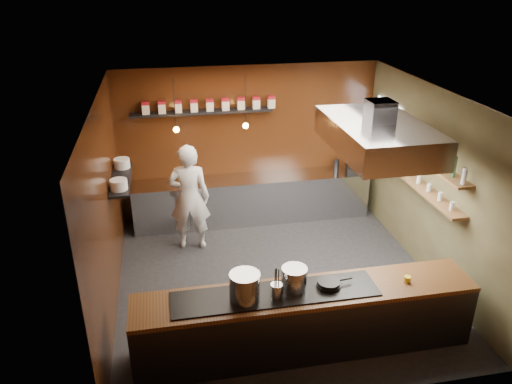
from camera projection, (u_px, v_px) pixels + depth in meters
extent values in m
plane|color=black|center=(277.00, 280.00, 8.09)|extent=(5.00, 5.00, 0.00)
plane|color=#391D0A|center=(249.00, 143.00, 9.70)|extent=(5.00, 0.00, 5.00)
plane|color=#391D0A|center=(106.00, 211.00, 7.04)|extent=(0.00, 5.00, 5.00)
plane|color=#4C462B|center=(432.00, 184.00, 7.90)|extent=(0.00, 5.00, 5.00)
plane|color=silver|center=(280.00, 98.00, 6.84)|extent=(5.00, 5.00, 0.00)
plane|color=white|center=(386.00, 128.00, 9.24)|extent=(0.00, 1.00, 1.00)
cube|color=silver|center=(252.00, 199.00, 9.84)|extent=(4.60, 0.65, 0.90)
cube|color=#38383D|center=(305.00, 322.00, 6.48)|extent=(4.40, 0.70, 0.86)
cube|color=brown|center=(306.00, 293.00, 6.29)|extent=(4.40, 0.72, 0.06)
cube|color=black|center=(276.00, 294.00, 6.21)|extent=(2.60, 0.55, 0.02)
cube|color=black|center=(202.00, 112.00, 9.13)|extent=(2.60, 0.26, 0.04)
cube|color=black|center=(121.00, 179.00, 7.94)|extent=(0.30, 1.40, 0.04)
cube|color=#8E5F39|center=(417.00, 153.00, 7.96)|extent=(0.26, 2.80, 0.04)
cube|color=#8E5F39|center=(413.00, 180.00, 8.16)|extent=(0.26, 2.80, 0.04)
cube|color=#38383D|center=(380.00, 111.00, 6.77)|extent=(0.35, 0.35, 0.30)
cube|color=silver|center=(377.00, 136.00, 6.92)|extent=(1.20, 2.00, 0.40)
cube|color=white|center=(376.00, 150.00, 7.00)|extent=(1.00, 1.80, 0.02)
cylinder|color=black|center=(175.00, 104.00, 8.31)|extent=(0.01, 0.01, 0.90)
sphere|color=orange|center=(176.00, 130.00, 8.50)|extent=(0.10, 0.10, 0.10)
cylinder|color=black|center=(245.00, 100.00, 8.51)|extent=(0.01, 0.01, 0.90)
sphere|color=orange|center=(246.00, 126.00, 8.70)|extent=(0.10, 0.10, 0.10)
cube|color=beige|center=(146.00, 109.00, 8.91)|extent=(0.13, 0.13, 0.17)
cube|color=maroon|center=(145.00, 103.00, 8.87)|extent=(0.13, 0.13, 0.05)
cube|color=beige|center=(162.00, 109.00, 8.96)|extent=(0.13, 0.13, 0.17)
cube|color=maroon|center=(162.00, 102.00, 8.92)|extent=(0.13, 0.13, 0.05)
cube|color=beige|center=(178.00, 108.00, 9.01)|extent=(0.13, 0.13, 0.17)
cube|color=maroon|center=(178.00, 102.00, 8.97)|extent=(0.14, 0.13, 0.05)
cube|color=beige|center=(194.00, 107.00, 9.06)|extent=(0.13, 0.13, 0.17)
cube|color=maroon|center=(194.00, 101.00, 9.02)|extent=(0.13, 0.13, 0.05)
cube|color=beige|center=(210.00, 106.00, 9.11)|extent=(0.13, 0.13, 0.17)
cube|color=maroon|center=(210.00, 100.00, 9.07)|extent=(0.14, 0.13, 0.05)
cube|color=beige|center=(225.00, 105.00, 9.16)|extent=(0.13, 0.13, 0.17)
cube|color=maroon|center=(225.00, 100.00, 9.11)|extent=(0.14, 0.13, 0.05)
cube|color=beige|center=(241.00, 105.00, 9.21)|extent=(0.13, 0.13, 0.17)
cube|color=maroon|center=(241.00, 99.00, 9.16)|extent=(0.14, 0.13, 0.05)
cube|color=beige|center=(256.00, 104.00, 9.26)|extent=(0.13, 0.13, 0.17)
cube|color=maroon|center=(256.00, 98.00, 9.21)|extent=(0.14, 0.13, 0.05)
cube|color=beige|center=(271.00, 103.00, 9.31)|extent=(0.13, 0.13, 0.17)
cube|color=maroon|center=(271.00, 97.00, 9.26)|extent=(0.14, 0.13, 0.05)
cylinder|color=white|center=(119.00, 185.00, 7.50)|extent=(0.26, 0.26, 0.16)
cylinder|color=white|center=(122.00, 163.00, 8.30)|extent=(0.26, 0.26, 0.16)
cylinder|color=silver|center=(464.00, 176.00, 6.74)|extent=(0.06, 0.06, 0.24)
cylinder|color=#2D5933|center=(454.00, 169.00, 6.97)|extent=(0.06, 0.06, 0.24)
cylinder|color=#8C601E|center=(444.00, 162.00, 7.21)|extent=(0.06, 0.06, 0.24)
cylinder|color=silver|center=(435.00, 156.00, 7.44)|extent=(0.06, 0.06, 0.24)
cylinder|color=#2D5933|center=(426.00, 150.00, 7.67)|extent=(0.06, 0.06, 0.24)
cylinder|color=#8C601E|center=(418.00, 145.00, 7.90)|extent=(0.06, 0.06, 0.24)
cylinder|color=silver|center=(411.00, 140.00, 8.13)|extent=(0.06, 0.06, 0.24)
cylinder|color=#2D5933|center=(403.00, 135.00, 8.37)|extent=(0.06, 0.06, 0.24)
cylinder|color=#8C601E|center=(397.00, 130.00, 8.60)|extent=(0.06, 0.06, 0.24)
cylinder|color=silver|center=(390.00, 126.00, 8.83)|extent=(0.06, 0.06, 0.24)
cylinder|color=#2D5933|center=(384.00, 122.00, 9.06)|extent=(0.06, 0.06, 0.24)
cylinder|color=silver|center=(452.00, 206.00, 7.09)|extent=(0.07, 0.07, 0.13)
cylinder|color=silver|center=(440.00, 196.00, 7.39)|extent=(0.07, 0.07, 0.13)
cylinder|color=silver|center=(429.00, 187.00, 7.68)|extent=(0.07, 0.07, 0.13)
cylinder|color=silver|center=(419.00, 179.00, 7.97)|extent=(0.07, 0.07, 0.13)
cylinder|color=silver|center=(409.00, 172.00, 8.27)|extent=(0.07, 0.07, 0.13)
cylinder|color=silver|center=(400.00, 165.00, 8.56)|extent=(0.07, 0.07, 0.13)
cylinder|color=silver|center=(392.00, 158.00, 8.85)|extent=(0.07, 0.07, 0.13)
cylinder|color=silver|center=(384.00, 152.00, 9.15)|extent=(0.07, 0.07, 0.13)
cylinder|color=#B4B6BB|center=(245.00, 287.00, 6.01)|extent=(0.44, 0.44, 0.37)
cylinder|color=#B3B6BB|center=(294.00, 279.00, 6.22)|extent=(0.38, 0.38, 0.31)
cylinder|color=silver|center=(277.00, 291.00, 6.08)|extent=(0.20, 0.20, 0.20)
cylinder|color=black|center=(329.00, 285.00, 6.33)|extent=(0.31, 0.31, 0.04)
cylinder|color=black|center=(329.00, 282.00, 6.31)|extent=(0.29, 0.29, 0.04)
cylinder|color=black|center=(346.00, 279.00, 6.38)|extent=(0.18, 0.04, 0.02)
cylinder|color=gold|center=(407.00, 279.00, 6.45)|extent=(0.12, 0.12, 0.08)
cube|color=black|center=(356.00, 162.00, 9.92)|extent=(0.42, 0.41, 0.35)
imported|color=white|center=(189.00, 198.00, 8.66)|extent=(0.77, 0.56, 1.94)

